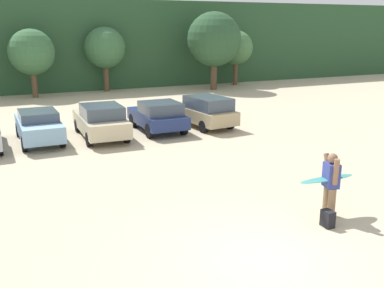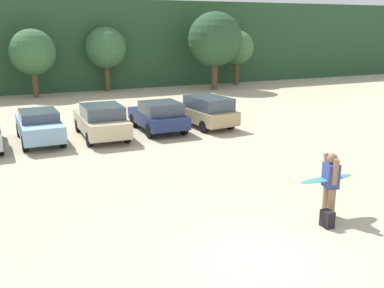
# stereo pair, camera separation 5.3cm
# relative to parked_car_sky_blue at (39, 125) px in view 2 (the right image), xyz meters

# --- Properties ---
(ground_plane) EXTENTS (120.00, 120.00, 0.00)m
(ground_plane) POSITION_rel_parked_car_sky_blue_xyz_m (3.42, -13.01, -0.77)
(ground_plane) COLOR #C1B293
(hillside_ridge) EXTENTS (108.00, 12.00, 7.15)m
(hillside_ridge) POSITION_rel_parked_car_sky_blue_xyz_m (3.42, 21.41, 2.81)
(hillside_ridge) COLOR #284C2D
(hillside_ridge) RESTS_ON ground_plane
(tree_center_right) EXTENTS (3.27, 3.27, 4.91)m
(tree_center_right) POSITION_rel_parked_car_sky_blue_xyz_m (1.12, 13.61, 2.49)
(tree_center_right) COLOR brown
(tree_center_right) RESTS_ON ground_plane
(tree_left) EXTENTS (3.22, 3.22, 5.04)m
(tree_left) POSITION_rel_parked_car_sky_blue_xyz_m (6.69, 14.70, 2.64)
(tree_left) COLOR brown
(tree_left) RESTS_ON ground_plane
(tree_center_left) EXTENTS (4.36, 4.36, 6.22)m
(tree_center_left) POSITION_rel_parked_car_sky_blue_xyz_m (14.97, 12.07, 3.26)
(tree_center_left) COLOR brown
(tree_center_left) RESTS_ON ground_plane
(tree_center) EXTENTS (2.95, 2.95, 4.73)m
(tree_center) POSITION_rel_parked_car_sky_blue_xyz_m (18.13, 14.03, 2.46)
(tree_center) COLOR brown
(tree_center) RESTS_ON ground_plane
(parked_car_sky_blue) EXTENTS (1.81, 4.36, 1.45)m
(parked_car_sky_blue) POSITION_rel_parked_car_sky_blue_xyz_m (0.00, 0.00, 0.00)
(parked_car_sky_blue) COLOR #84ADD1
(parked_car_sky_blue) RESTS_ON ground_plane
(parked_car_champagne) EXTENTS (1.96, 4.59, 1.59)m
(parked_car_champagne) POSITION_rel_parked_car_sky_blue_xyz_m (2.74, -0.34, 0.05)
(parked_car_champagne) COLOR beige
(parked_car_champagne) RESTS_ON ground_plane
(parked_car_navy) EXTENTS (1.95, 3.99, 1.52)m
(parked_car_navy) POSITION_rel_parked_car_sky_blue_xyz_m (5.62, -0.23, 0.03)
(parked_car_navy) COLOR navy
(parked_car_navy) RESTS_ON ground_plane
(parked_car_tan) EXTENTS (2.26, 4.63, 1.61)m
(parked_car_tan) POSITION_rel_parked_car_sky_blue_xyz_m (8.16, -0.11, 0.06)
(parked_car_tan) COLOR tan
(parked_car_tan) RESTS_ON ground_plane
(person_adult) EXTENTS (0.44, 0.82, 1.81)m
(person_adult) POSITION_rel_parked_car_sky_blue_xyz_m (6.34, -11.80, 0.26)
(person_adult) COLOR #8C6B4C
(person_adult) RESTS_ON ground_plane
(surfboard_teal) EXTENTS (1.75, 0.51, 0.14)m
(surfboard_teal) POSITION_rel_parked_car_sky_blue_xyz_m (6.29, -11.69, 0.30)
(surfboard_teal) COLOR teal
(backpack_dropped) EXTENTS (0.24, 0.34, 0.45)m
(backpack_dropped) POSITION_rel_parked_car_sky_blue_xyz_m (5.88, -12.30, -0.54)
(backpack_dropped) COLOR black
(backpack_dropped) RESTS_ON ground_plane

